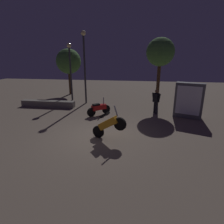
{
  "coord_description": "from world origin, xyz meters",
  "views": [
    {
      "loc": [
        1.82,
        -7.66,
        3.59
      ],
      "look_at": [
        0.59,
        0.66,
        1.0
      ],
      "focal_mm": 29.29,
      "sensor_mm": 36.0,
      "label": 1
    }
  ],
  "objects_px": {
    "streetlamp_near": "(70,64)",
    "motorcycle_red_parked_left": "(99,108)",
    "kiosk_billboard": "(189,100)",
    "person_rider_beside": "(156,99)",
    "motorcycle_orange_foreground": "(109,124)",
    "streetlamp_far": "(84,59)"
  },
  "relations": [
    {
      "from": "person_rider_beside",
      "to": "kiosk_billboard",
      "type": "height_order",
      "value": "kiosk_billboard"
    },
    {
      "from": "person_rider_beside",
      "to": "motorcycle_red_parked_left",
      "type": "bearing_deg",
      "value": -34.42
    },
    {
      "from": "motorcycle_red_parked_left",
      "to": "motorcycle_orange_foreground",
      "type": "bearing_deg",
      "value": -115.43
    },
    {
      "from": "streetlamp_near",
      "to": "kiosk_billboard",
      "type": "distance_m",
      "value": 9.34
    },
    {
      "from": "streetlamp_near",
      "to": "motorcycle_red_parked_left",
      "type": "bearing_deg",
      "value": -49.96
    },
    {
      "from": "streetlamp_far",
      "to": "motorcycle_orange_foreground",
      "type": "bearing_deg",
      "value": -65.72
    },
    {
      "from": "kiosk_billboard",
      "to": "motorcycle_red_parked_left",
      "type": "bearing_deg",
      "value": 24.11
    },
    {
      "from": "motorcycle_orange_foreground",
      "to": "streetlamp_far",
      "type": "relative_size",
      "value": 0.31
    },
    {
      "from": "person_rider_beside",
      "to": "streetlamp_near",
      "type": "bearing_deg",
      "value": -71.28
    },
    {
      "from": "motorcycle_orange_foreground",
      "to": "motorcycle_red_parked_left",
      "type": "height_order",
      "value": "motorcycle_orange_foreground"
    },
    {
      "from": "streetlamp_near",
      "to": "streetlamp_far",
      "type": "relative_size",
      "value": 0.85
    },
    {
      "from": "motorcycle_red_parked_left",
      "to": "kiosk_billboard",
      "type": "height_order",
      "value": "kiosk_billboard"
    },
    {
      "from": "motorcycle_orange_foreground",
      "to": "streetlamp_near",
      "type": "relative_size",
      "value": 0.36
    },
    {
      "from": "motorcycle_red_parked_left",
      "to": "person_rider_beside",
      "type": "relative_size",
      "value": 0.8
    },
    {
      "from": "person_rider_beside",
      "to": "streetlamp_far",
      "type": "relative_size",
      "value": 0.29
    },
    {
      "from": "kiosk_billboard",
      "to": "streetlamp_far",
      "type": "bearing_deg",
      "value": 0.61
    },
    {
      "from": "motorcycle_orange_foreground",
      "to": "streetlamp_far",
      "type": "distance_m",
      "value": 7.45
    },
    {
      "from": "person_rider_beside",
      "to": "streetlamp_far",
      "type": "height_order",
      "value": "streetlamp_far"
    },
    {
      "from": "motorcycle_orange_foreground",
      "to": "person_rider_beside",
      "type": "relative_size",
      "value": 1.04
    },
    {
      "from": "streetlamp_far",
      "to": "motorcycle_red_parked_left",
      "type": "bearing_deg",
      "value": -59.97
    },
    {
      "from": "motorcycle_red_parked_left",
      "to": "person_rider_beside",
      "type": "distance_m",
      "value": 3.69
    },
    {
      "from": "kiosk_billboard",
      "to": "person_rider_beside",
      "type": "bearing_deg",
      "value": 4.48
    }
  ]
}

